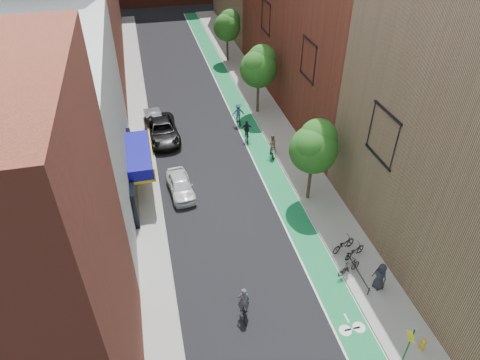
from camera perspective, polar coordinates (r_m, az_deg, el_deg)
ground at (r=24.53m, az=4.80°, el=-19.13°), size 160.00×160.00×0.00m
bike_lane at (r=44.72m, az=-0.37°, el=9.92°), size 2.00×68.00×0.01m
sidewalk_left at (r=43.77m, az=-13.36°, el=8.34°), size 2.00×68.00×0.15m
sidewalk_right at (r=45.27m, az=2.76°, el=10.32°), size 3.00×68.00×0.15m
building_left_near_red at (r=18.04m, az=-28.86°, el=-12.10°), size 8.00×10.00×16.00m
building_left_white at (r=30.95m, az=-23.05°, el=6.26°), size 8.00×20.00×12.00m
tree_near at (r=29.68m, az=9.87°, el=4.50°), size 3.40×3.36×6.42m
tree_mid at (r=41.34m, az=2.55°, el=14.98°), size 3.55×3.53×6.74m
tree_far at (r=54.29m, az=-1.70°, el=19.97°), size 3.30×3.25×6.21m
sign_pole at (r=23.18m, az=21.51°, el=-19.81°), size 0.13×0.71×3.00m
parked_car_white at (r=32.39m, az=-7.94°, el=-0.71°), size 2.03×4.34×1.44m
parked_car_black at (r=39.26m, az=-10.34°, el=6.52°), size 2.99×6.04×1.65m
parked_car_silver at (r=41.28m, az=-11.37°, el=7.79°), size 1.83×4.35×1.40m
cyclist_lead at (r=24.31m, az=0.51°, el=-16.54°), size 0.73×1.66×2.18m
cyclist_lane_near at (r=36.19m, az=4.27°, el=4.47°), size 0.91×1.51×2.11m
cyclist_lane_mid at (r=38.34m, az=0.94°, el=6.20°), size 1.02×1.90×1.99m
cyclist_lane_far at (r=40.81m, az=-0.24°, el=8.72°), size 1.21×1.56×2.17m
parked_bike_near at (r=28.18m, az=15.03°, el=-9.14°), size 1.76×1.16×0.87m
parked_bike_mid at (r=27.07m, az=14.35°, el=-11.16°), size 1.77×0.97×1.03m
parked_bike_far at (r=28.39m, az=13.64°, el=-8.32°), size 1.90×1.20×0.94m
pedestrian at (r=26.50m, az=18.19°, el=-12.10°), size 0.86×1.05×1.86m
fire_hydrant at (r=25.10m, az=23.21°, el=-19.46°), size 0.26×0.26×0.76m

